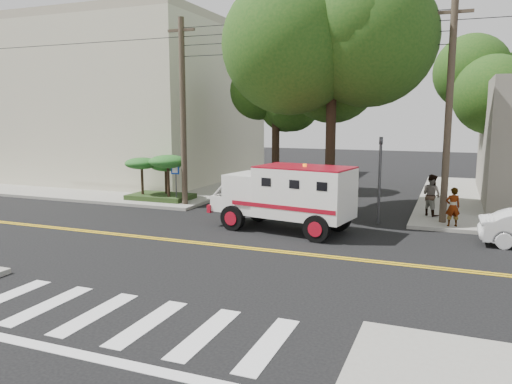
% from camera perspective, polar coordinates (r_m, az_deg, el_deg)
% --- Properties ---
extents(ground, '(100.00, 100.00, 0.00)m').
position_cam_1_polar(ground, '(17.14, -1.72, -6.36)').
color(ground, black).
rests_on(ground, ground).
extents(sidewalk_nw, '(17.00, 17.00, 0.15)m').
position_cam_1_polar(sidewalk_nw, '(35.28, -13.23, 1.40)').
color(sidewalk_nw, gray).
rests_on(sidewalk_nw, ground).
extents(building_left, '(16.00, 14.00, 10.00)m').
position_cam_1_polar(building_left, '(37.40, -14.73, 9.55)').
color(building_left, beige).
rests_on(building_left, sidewalk_nw).
extents(utility_pole_left, '(0.28, 0.28, 9.00)m').
position_cam_1_polar(utility_pole_left, '(24.43, -8.33, 8.76)').
color(utility_pole_left, '#382D23').
rests_on(utility_pole_left, ground).
extents(utility_pole_right, '(0.28, 0.28, 9.00)m').
position_cam_1_polar(utility_pole_right, '(21.38, 21.15, 8.27)').
color(utility_pole_right, '#382D23').
rests_on(utility_pole_right, ground).
extents(tree_main, '(6.08, 5.70, 9.85)m').
position_cam_1_polar(tree_main, '(22.05, 9.72, 15.76)').
color(tree_main, black).
rests_on(tree_main, ground).
extents(tree_left, '(4.48, 4.20, 7.70)m').
position_cam_1_polar(tree_left, '(28.54, 2.77, 11.30)').
color(tree_left, black).
rests_on(tree_left, ground).
extents(tree_right, '(4.80, 4.50, 8.20)m').
position_cam_1_polar(tree_right, '(31.07, 26.33, 10.89)').
color(tree_right, black).
rests_on(tree_right, ground).
extents(traffic_signal, '(0.15, 0.18, 3.60)m').
position_cam_1_polar(traffic_signal, '(21.08, 13.98, 2.40)').
color(traffic_signal, '#3F3F42').
rests_on(traffic_signal, ground).
extents(accessibility_sign, '(0.45, 0.10, 2.02)m').
position_cam_1_polar(accessibility_sign, '(25.08, -9.17, 1.55)').
color(accessibility_sign, '#3F3F42').
rests_on(accessibility_sign, ground).
extents(palm_planter, '(3.52, 2.63, 2.36)m').
position_cam_1_polar(palm_planter, '(26.07, -11.01, 2.40)').
color(palm_planter, '#1E3314').
rests_on(palm_planter, sidewalk_nw).
extents(armored_truck, '(5.90, 3.03, 2.57)m').
position_cam_1_polar(armored_truck, '(19.29, 3.59, -0.22)').
color(armored_truck, white).
rests_on(armored_truck, ground).
extents(pedestrian_a, '(0.65, 0.53, 1.55)m').
position_cam_1_polar(pedestrian_a, '(20.98, 21.57, -1.59)').
color(pedestrian_a, gray).
rests_on(pedestrian_a, sidewalk_ne).
extents(pedestrian_b, '(1.11, 1.09, 1.80)m').
position_cam_1_polar(pedestrian_b, '(22.86, 19.41, -0.33)').
color(pedestrian_b, gray).
rests_on(pedestrian_b, sidewalk_ne).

